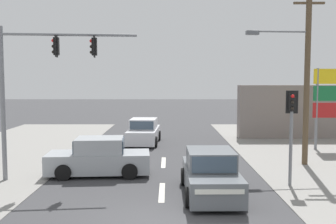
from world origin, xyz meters
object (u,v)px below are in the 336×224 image
at_px(utility_pole_midground_right, 306,65).
at_px(shopping_plaza_sign, 334,97).
at_px(sedan_oncoming_near, 145,132).
at_px(traffic_signal_mast, 38,75).
at_px(sedan_crossing_left, 101,158).
at_px(sedan_oncoming_mid, 212,175).
at_px(pedestal_signal_right_kerb, 293,122).

height_order(utility_pole_midground_right, shopping_plaza_sign, utility_pole_midground_right).
bearing_deg(shopping_plaza_sign, sedan_oncoming_near, 168.58).
height_order(traffic_signal_mast, sedan_crossing_left, traffic_signal_mast).
bearing_deg(sedan_oncoming_mid, utility_pole_midground_right, 45.21).
height_order(shopping_plaza_sign, sedan_oncoming_mid, shopping_plaza_sign).
distance_m(traffic_signal_mast, shopping_plaza_sign, 15.86).
xyz_separation_m(sedan_oncoming_mid, sedan_oncoming_near, (-2.97, 10.93, 0.00)).
bearing_deg(pedestal_signal_right_kerb, shopping_plaza_sign, 58.59).
relative_size(traffic_signal_mast, sedan_oncoming_mid, 1.41).
bearing_deg(utility_pole_midground_right, traffic_signal_mast, -166.47).
xyz_separation_m(shopping_plaza_sign, sedan_oncoming_mid, (-7.75, -8.77, -2.28)).
distance_m(sedan_crossing_left, sedan_oncoming_near, 8.20).
distance_m(pedestal_signal_right_kerb, sedan_oncoming_near, 11.65).
xyz_separation_m(pedestal_signal_right_kerb, shopping_plaza_sign, (4.66, 7.63, 0.57)).
distance_m(utility_pole_midground_right, traffic_signal_mast, 11.68).
height_order(shopping_plaza_sign, sedan_crossing_left, shopping_plaza_sign).
bearing_deg(sedan_oncoming_near, traffic_signal_mast, -112.17).
bearing_deg(traffic_signal_mast, utility_pole_midground_right, 13.53).
xyz_separation_m(utility_pole_midground_right, shopping_plaza_sign, (2.99, 3.97, -1.62)).
height_order(pedestal_signal_right_kerb, shopping_plaza_sign, shopping_plaza_sign).
distance_m(traffic_signal_mast, sedan_oncoming_near, 10.17).
xyz_separation_m(pedestal_signal_right_kerb, sedan_oncoming_near, (-6.06, 9.80, -1.71)).
relative_size(utility_pole_midground_right, sedan_crossing_left, 1.96).
bearing_deg(shopping_plaza_sign, utility_pole_midground_right, -126.99).
xyz_separation_m(utility_pole_midground_right, sedan_oncoming_mid, (-4.77, -4.80, -3.90)).
bearing_deg(shopping_plaza_sign, traffic_signal_mast, -154.96).
relative_size(shopping_plaza_sign, sedan_oncoming_mid, 1.08).
height_order(utility_pole_midground_right, sedan_oncoming_near, utility_pole_midground_right).
bearing_deg(sedan_oncoming_near, shopping_plaza_sign, -11.42).
bearing_deg(shopping_plaza_sign, pedestal_signal_right_kerb, -121.41).
height_order(utility_pole_midground_right, sedan_crossing_left, utility_pole_midground_right).
relative_size(traffic_signal_mast, sedan_oncoming_near, 1.39).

